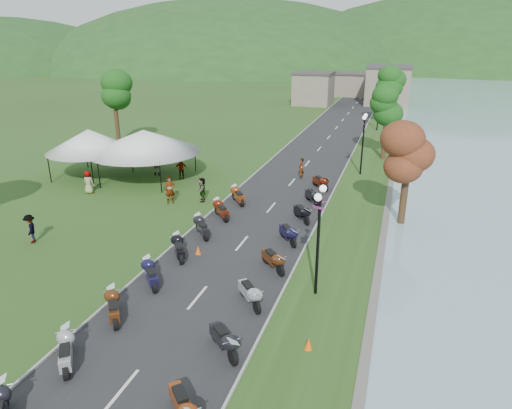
% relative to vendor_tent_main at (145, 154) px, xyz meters
% --- Properties ---
extents(road, '(7.00, 120.00, 0.02)m').
position_rel_vendor_tent_main_xyz_m(road, '(11.75, 8.42, -1.99)').
color(road, '#28282A').
rests_on(road, ground).
extents(hills_backdrop, '(360.00, 120.00, 76.00)m').
position_rel_vendor_tent_main_xyz_m(hills_backdrop, '(11.75, 168.42, -2.00)').
color(hills_backdrop, '#285621').
rests_on(hills_backdrop, ground).
extents(far_building, '(18.00, 16.00, 5.00)m').
position_rel_vendor_tent_main_xyz_m(far_building, '(9.75, 53.42, 0.50)').
color(far_building, gray).
rests_on(far_building, ground).
extents(moto_row_left, '(2.60, 34.72, 1.10)m').
position_rel_vendor_tent_main_xyz_m(moto_row_left, '(9.22, -19.61, -1.45)').
color(moto_row_left, '#331411').
rests_on(moto_row_left, ground).
extents(moto_row_right, '(2.60, 36.17, 1.10)m').
position_rel_vendor_tent_main_xyz_m(moto_row_right, '(14.22, -15.33, -1.45)').
color(moto_row_right, '#331411').
rests_on(moto_row_right, ground).
extents(vendor_tent_main, '(6.03, 6.03, 4.00)m').
position_rel_vendor_tent_main_xyz_m(vendor_tent_main, '(0.00, 0.00, 0.00)').
color(vendor_tent_main, white).
rests_on(vendor_tent_main, ground).
extents(vendor_tent_side, '(4.64, 4.64, 4.00)m').
position_rel_vendor_tent_main_xyz_m(vendor_tent_side, '(-4.37, -1.17, 0.00)').
color(vendor_tent_side, white).
rests_on(vendor_tent_side, ground).
extents(tree_lakeside, '(2.54, 2.54, 7.05)m').
position_rel_vendor_tent_main_xyz_m(tree_lakeside, '(20.29, -3.60, 1.52)').
color(tree_lakeside, '#1E5C18').
rests_on(tree_lakeside, ground).
extents(pedestrian_a, '(0.88, 0.86, 1.96)m').
position_rel_vendor_tent_main_xyz_m(pedestrian_a, '(4.75, -4.85, -2.00)').
color(pedestrian_a, slate).
rests_on(pedestrian_a, ground).
extents(pedestrian_b, '(0.85, 0.52, 1.65)m').
position_rel_vendor_tent_main_xyz_m(pedestrian_b, '(0.37, 0.96, -2.00)').
color(pedestrian_b, slate).
rests_on(pedestrian_b, ground).
extents(pedestrian_c, '(0.96, 1.16, 1.68)m').
position_rel_vendor_tent_main_xyz_m(pedestrian_c, '(0.30, -13.11, -2.00)').
color(pedestrian_c, slate).
rests_on(pedestrian_c, ground).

